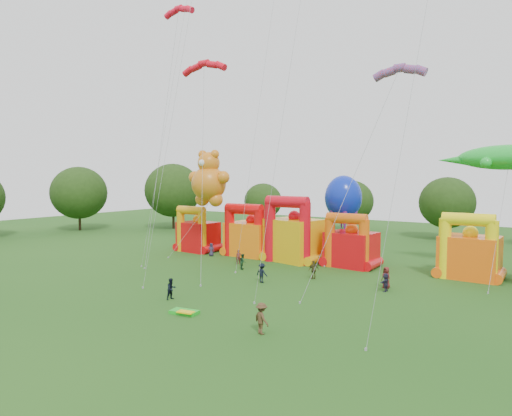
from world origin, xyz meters
The scene contains 22 objects.
ground centered at (0.00, 0.00, 0.00)m, with size 160.00×160.00×0.00m, color #1C4B15.
tree_ring centered at (-1.18, 0.61, 6.26)m, with size 123.11×125.21×12.07m.
bouncy_castle_0 centered at (-16.89, 26.02, 2.27)m, with size 5.01×4.18×5.94m.
bouncy_castle_1 centered at (-9.29, 27.11, 2.44)m, with size 5.81×4.75×6.45m.
bouncy_castle_2 centered at (-3.17, 26.81, 2.84)m, with size 6.61×5.76×7.54m.
bouncy_castle_3 centered at (3.57, 27.40, 2.23)m, with size 5.31×4.44×5.86m.
bouncy_castle_4 centered at (15.15, 28.30, 2.40)m, with size 5.36×4.40×6.32m.
teddy_bear_kite centered at (-13.13, 22.23, 6.60)m, with size 7.23×4.62×12.89m.
gecko_kite centered at (17.73, 30.79, 9.07)m, with size 12.26×12.03×13.00m.
octopus_kite centered at (0.61, 31.90, 5.84)m, with size 4.43×9.23×9.93m.
parafoil_kites centered at (-0.77, 15.36, 10.50)m, with size 29.57×9.41×29.62m.
diamond_kites centered at (-2.04, 14.65, 15.67)m, with size 31.00×19.17×36.58m.
folded_kite_bundle centered at (0.20, 4.85, 0.14)m, with size 2.14×1.36×0.31m.
spectator_0 centered at (-13.00, 24.14, 0.80)m, with size 0.78×0.51×1.59m, color #292640.
spectator_1 centered at (-7.22, 21.77, 0.80)m, with size 0.58×0.38×1.60m, color #58191A.
spectator_2 centered at (-5.28, 19.85, 0.81)m, with size 0.79×0.62×1.63m, color #16381E.
spectator_3 centered at (-0.37, 15.88, 0.90)m, with size 1.16×0.67×1.79m, color black.
spectator_4 centered at (2.97, 19.76, 0.88)m, with size 1.04×0.43×1.77m, color #443E1B.
spectator_5 centered at (10.10, 18.91, 0.78)m, with size 1.45×0.46×1.57m, color #27243C.
spectator_6 centered at (9.79, 20.03, 0.94)m, with size 0.92×0.60×1.88m, color maroon.
spectator_8 centered at (-3.26, 7.13, 0.85)m, with size 0.82×0.64×1.69m, color black.
spectator_9 centered at (6.98, 4.39, 0.98)m, with size 1.27×0.73×1.97m, color #47311C.
Camera 1 is at (21.85, -18.78, 9.73)m, focal length 32.00 mm.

